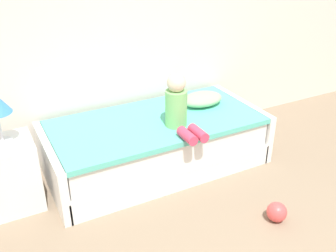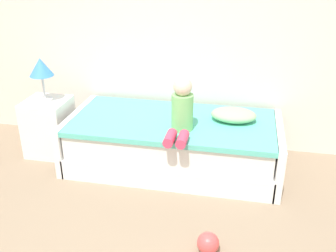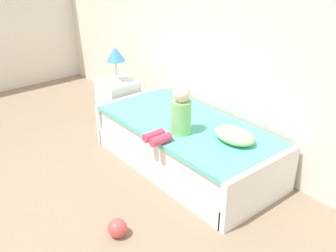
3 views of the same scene
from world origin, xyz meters
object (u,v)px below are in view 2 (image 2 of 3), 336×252
(bed, at_px, (173,143))
(pillow, at_px, (234,115))
(toy_ball, at_px, (208,243))
(nightstand, at_px, (49,127))
(table_lamp, at_px, (41,69))
(child_figure, at_px, (181,111))

(bed, xyz_separation_m, pillow, (0.58, 0.10, 0.32))
(pillow, xyz_separation_m, toy_ball, (-0.09, -1.30, -0.48))
(pillow, bearing_deg, nightstand, -177.10)
(bed, distance_m, table_lamp, 1.52)
(nightstand, xyz_separation_m, child_figure, (1.47, -0.23, 0.40))
(nightstand, height_order, child_figure, child_figure)
(table_lamp, distance_m, toy_ball, 2.36)
(child_figure, relative_size, toy_ball, 3.10)
(pillow, distance_m, toy_ball, 1.39)
(bed, height_order, table_lamp, table_lamp)
(toy_ball, bearing_deg, nightstand, 146.89)
(table_lamp, bearing_deg, toy_ball, -33.11)
(nightstand, relative_size, pillow, 1.36)
(child_figure, bearing_deg, nightstand, 171.09)
(bed, relative_size, child_figure, 4.14)
(toy_ball, bearing_deg, pillow, 86.25)
(bed, relative_size, nightstand, 3.52)
(child_figure, distance_m, pillow, 0.58)
(bed, distance_m, child_figure, 0.53)
(bed, relative_size, toy_ball, 12.83)
(table_lamp, xyz_separation_m, child_figure, (1.47, -0.23, -0.23))
(bed, bearing_deg, nightstand, 179.91)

